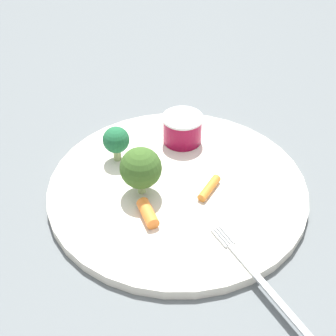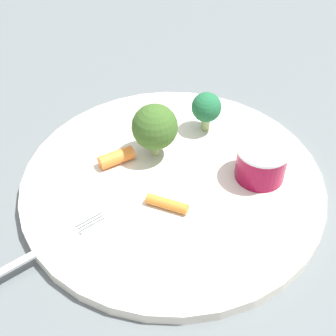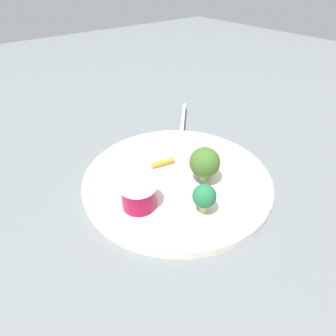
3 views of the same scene
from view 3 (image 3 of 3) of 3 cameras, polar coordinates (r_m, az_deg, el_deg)
The scene contains 8 objects.
ground_plane at distance 0.46m, azimuth 1.81°, elevation -2.75°, with size 2.40×2.40×0.00m, color slate.
plate at distance 0.46m, azimuth 1.82°, elevation -2.17°, with size 0.30×0.30×0.01m, color silver.
sauce_cup at distance 0.39m, azimuth -5.93°, elevation -5.50°, with size 0.05×0.05×0.04m.
broccoli_floret_0 at distance 0.38m, azimuth 7.35°, elevation -5.74°, with size 0.03×0.03×0.05m.
broccoli_floret_1 at distance 0.43m, azimuth 7.43°, elevation 1.09°, with size 0.05×0.05×0.06m.
carrot_stick_0 at distance 0.48m, azimuth 8.65°, elevation 1.00°, with size 0.01×0.01×0.04m, color orange.
carrot_stick_1 at distance 0.48m, azimuth -1.08°, elevation 1.08°, with size 0.01×0.01×0.04m, color orange.
fork at distance 0.60m, azimuth 2.93°, elevation 8.86°, with size 0.14×0.15×0.00m.
Camera 3 is at (0.24, 0.27, 0.29)m, focal length 30.09 mm.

